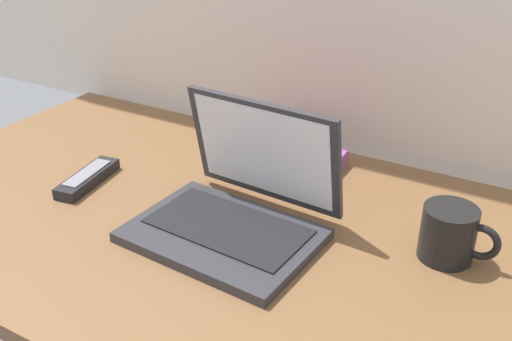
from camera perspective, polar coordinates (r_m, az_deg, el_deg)
The scene contains 5 objects.
desk at distance 1.02m, azimuth 1.80°, elevation -7.25°, with size 1.60×0.76×0.03m.
laptop at distance 1.01m, azimuth -1.82°, elevation -3.39°, with size 0.32×0.28×0.22m.
coffee_mug at distance 0.99m, azimuth 18.33°, elevation -5.86°, with size 0.12×0.09×0.09m.
remote_control_near at distance 1.22m, azimuth -16.04°, elevation -0.70°, with size 0.07×0.17×0.02m.
book_stack at distance 1.23m, azimuth 3.25°, elevation 1.48°, with size 0.21×0.16×0.06m.
Camera 1 is at (0.39, -0.74, 0.59)m, focal length 41.15 mm.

